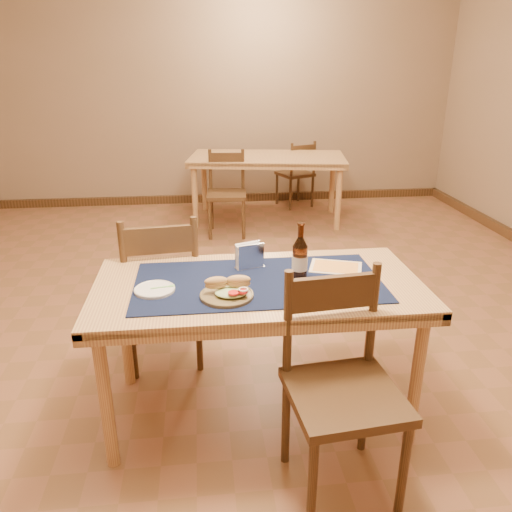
{
  "coord_description": "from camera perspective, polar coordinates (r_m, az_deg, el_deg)",
  "views": [
    {
      "loc": [
        -0.26,
        -3.01,
        1.77
      ],
      "look_at": [
        0.0,
        -0.7,
        0.85
      ],
      "focal_mm": 35.0,
      "sensor_mm": 36.0,
      "label": 1
    }
  ],
  "objects": [
    {
      "name": "napkin_holder",
      "position": [
        2.58,
        -0.75,
        -0.04
      ],
      "size": [
        0.16,
        0.1,
        0.13
      ],
      "color": "silver",
      "rests_on": "placemat"
    },
    {
      "name": "sandwich_plate",
      "position": [
        2.28,
        -3.22,
        -4.07
      ],
      "size": [
        0.25,
        0.25,
        0.09
      ],
      "color": "brown",
      "rests_on": "placemat"
    },
    {
      "name": "side_plate",
      "position": [
        2.39,
        -11.51,
        -3.74
      ],
      "size": [
        0.19,
        0.19,
        0.02
      ],
      "color": "white",
      "rests_on": "placemat"
    },
    {
      "name": "placemat",
      "position": [
        2.44,
        0.26,
        -2.97
      ],
      "size": [
        1.2,
        0.6,
        0.01
      ],
      "primitive_type": "cube",
      "color": "#0E1433",
      "rests_on": "main_table"
    },
    {
      "name": "menu_card",
      "position": [
        2.63,
        9.11,
        -1.25
      ],
      "size": [
        0.31,
        0.27,
        0.01
      ],
      "color": "beige",
      "rests_on": "placemat"
    },
    {
      "name": "chair_back_far",
      "position": [
        6.41,
        4.67,
        9.46
      ],
      "size": [
        0.5,
        0.5,
        0.84
      ],
      "color": "#4A2F1A",
      "rests_on": "ground"
    },
    {
      "name": "chair_main_near",
      "position": [
        2.18,
        9.69,
        -14.24
      ],
      "size": [
        0.49,
        0.49,
        0.97
      ],
      "color": "#4A2F1A",
      "rests_on": "ground"
    },
    {
      "name": "main_table",
      "position": [
        2.48,
        0.26,
        -4.77
      ],
      "size": [
        1.6,
        0.8,
        0.75
      ],
      "color": "tan",
      "rests_on": "ground"
    },
    {
      "name": "chair_back_near",
      "position": [
        5.35,
        -3.37,
        7.36
      ],
      "size": [
        0.44,
        0.44,
        0.88
      ],
      "color": "#4A2F1A",
      "rests_on": "ground"
    },
    {
      "name": "fork",
      "position": [
        2.39,
        -10.39,
        -3.48
      ],
      "size": [
        0.11,
        0.03,
        0.0
      ],
      "color": "#79C46B",
      "rests_on": "side_plate"
    },
    {
      "name": "baseboard",
      "position": [
        3.47,
        -1.31,
        -8.1
      ],
      "size": [
        6.0,
        7.0,
        0.1
      ],
      "color": "#4A2F1A",
      "rests_on": "ground"
    },
    {
      "name": "beer_bottle",
      "position": [
        2.44,
        5.03,
        -0.27
      ],
      "size": [
        0.08,
        0.08,
        0.29
      ],
      "color": "#47210C",
      "rests_on": "placemat"
    },
    {
      "name": "room",
      "position": [
        3.04,
        -1.53,
        14.6
      ],
      "size": [
        6.04,
        7.04,
        2.84
      ],
      "color": "brown",
      "rests_on": "ground"
    },
    {
      "name": "back_table",
      "position": [
        5.78,
        1.3,
        10.56
      ],
      "size": [
        1.85,
        1.14,
        0.75
      ],
      "color": "tan",
      "rests_on": "ground"
    },
    {
      "name": "chair_main_far",
      "position": [
        3.02,
        -10.72,
        -3.49
      ],
      "size": [
        0.5,
        0.5,
        0.98
      ],
      "color": "#4A2F1A",
      "rests_on": "ground"
    }
  ]
}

